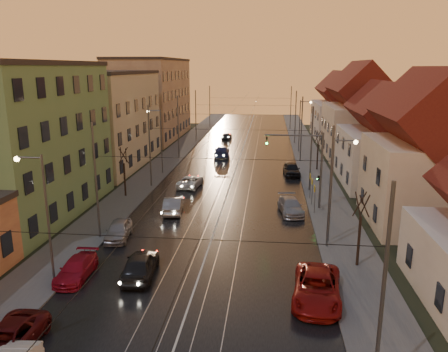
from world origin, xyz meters
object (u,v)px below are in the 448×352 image
(driving_car_3, at_px, (222,151))
(parked_left_3, at_px, (118,230))
(street_lamp_2, at_px, (159,135))
(driving_car_0, at_px, (140,265))
(street_lamp_3, at_px, (302,121))
(parked_right_1, at_px, (291,206))
(driving_car_1, at_px, (173,205))
(parked_left_1, at_px, (6,341))
(driving_car_2, at_px, (190,181))
(parked_left_2, at_px, (76,269))
(street_lamp_1, at_px, (336,180))
(parked_right_0, at_px, (317,288))
(traffic_light_mast, at_px, (310,161))
(parked_right_2, at_px, (292,169))
(driving_car_4, at_px, (226,136))

(driving_car_3, bearing_deg, parked_left_3, 77.75)
(street_lamp_2, height_order, driving_car_0, street_lamp_2)
(street_lamp_3, height_order, parked_left_3, street_lamp_3)
(parked_left_3, relative_size, parked_right_1, 0.87)
(driving_car_1, height_order, parked_left_1, driving_car_1)
(driving_car_0, distance_m, driving_car_2, 21.23)
(parked_left_2, distance_m, parked_right_1, 19.71)
(street_lamp_1, xyz_separation_m, parked_right_0, (-2.01, -8.63, -4.10))
(traffic_light_mast, bearing_deg, parked_left_1, -124.27)
(street_lamp_1, distance_m, street_lamp_3, 36.00)
(driving_car_0, xyz_separation_m, driving_car_2, (-0.62, 21.22, -0.16))
(driving_car_1, bearing_deg, traffic_light_mast, -176.49)
(parked_right_0, xyz_separation_m, parked_right_2, (-0.06, 29.55, -0.01))
(street_lamp_3, bearing_deg, parked_right_1, -95.46)
(traffic_light_mast, distance_m, driving_car_3, 26.15)
(street_lamp_2, height_order, parked_right_2, street_lamp_2)
(parked_left_1, relative_size, parked_right_0, 0.84)
(traffic_light_mast, bearing_deg, driving_car_2, 152.37)
(parked_left_2, height_order, parked_left_3, parked_left_3)
(driving_car_2, height_order, driving_car_3, driving_car_3)
(driving_car_4, relative_size, parked_left_3, 0.88)
(driving_car_2, height_order, driving_car_4, driving_car_2)
(driving_car_4, relative_size, parked_right_1, 0.77)
(driving_car_2, distance_m, parked_right_2, 13.06)
(street_lamp_2, bearing_deg, street_lamp_1, -47.68)
(street_lamp_1, height_order, street_lamp_2, same)
(parked_right_0, relative_size, parked_right_2, 1.24)
(street_lamp_2, distance_m, parked_left_3, 21.37)
(street_lamp_3, distance_m, parked_right_2, 15.77)
(driving_car_3, bearing_deg, street_lamp_3, -163.79)
(street_lamp_1, xyz_separation_m, driving_car_2, (-13.41, 14.44, -4.25))
(parked_left_1, xyz_separation_m, parked_right_2, (14.63, 35.81, 0.12))
(driving_car_4, height_order, parked_left_1, parked_left_1)
(street_lamp_2, bearing_deg, parked_left_3, -84.66)
(traffic_light_mast, relative_size, parked_right_2, 1.57)
(street_lamp_2, bearing_deg, parked_right_0, -60.50)
(street_lamp_1, distance_m, driving_car_1, 15.14)
(driving_car_0, distance_m, parked_right_2, 29.70)
(street_lamp_1, relative_size, driving_car_0, 1.72)
(driving_car_0, height_order, parked_left_1, driving_car_0)
(traffic_light_mast, distance_m, driving_car_2, 14.44)
(parked_left_2, xyz_separation_m, parked_right_1, (13.89, 13.98, 0.07))
(driving_car_2, bearing_deg, parked_left_2, 88.12)
(driving_car_2, xyz_separation_m, driving_car_3, (1.62, 17.13, 0.15))
(driving_car_0, relative_size, driving_car_4, 1.29)
(driving_car_4, bearing_deg, parked_left_2, 93.26)
(driving_car_2, height_order, parked_right_2, parked_right_2)
(driving_car_3, relative_size, parked_left_2, 1.27)
(driving_car_3, bearing_deg, street_lamp_2, 56.56)
(traffic_light_mast, height_order, parked_left_3, traffic_light_mast)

